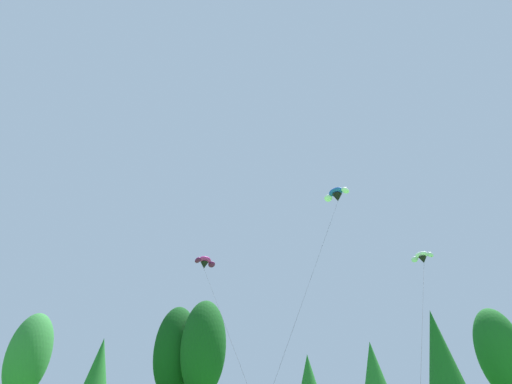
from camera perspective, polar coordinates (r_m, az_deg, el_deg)
name	(u,v)px	position (r m, az deg, el deg)	size (l,w,h in m)	color
treeline_tree_a	(29,355)	(63.67, -32.01, -20.78)	(5.61, 5.61, 14.13)	#472D19
treeline_tree_b	(98,369)	(61.45, -23.48, -24.07)	(4.03, 4.03, 11.04)	#472D19
treeline_tree_c	(176,351)	(54.12, -12.48, -23.09)	(5.71, 5.71, 14.49)	#472D19
treeline_tree_d	(203,347)	(51.12, -8.23, -22.86)	(5.79, 5.79, 14.78)	#472D19
treeline_tree_e	(309,381)	(53.44, 8.26, -27.17)	(3.45, 3.45, 8.39)	#472D19
treeline_tree_f	(374,373)	(51.13, 18.00, -25.29)	(3.67, 3.67, 9.42)	#472D19
treeline_tree_g	(439,351)	(54.19, 26.77, -21.33)	(4.51, 4.51, 13.23)	#472D19
treeline_tree_h	(500,352)	(57.81, 33.90, -20.10)	(5.43, 5.43, 13.46)	#472D19
parafoil_kite_high_magenta	(205,262)	(43.83, -8.02, -10.86)	(8.48, 14.63, 16.09)	#D12893
parafoil_kite_mid_white	(422,257)	(40.67, 24.59, -9.28)	(8.81, 15.58, 14.30)	white
parafoil_kite_far_blue_white	(337,195)	(42.96, 12.52, -0.39)	(9.90, 11.26, 22.64)	blue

